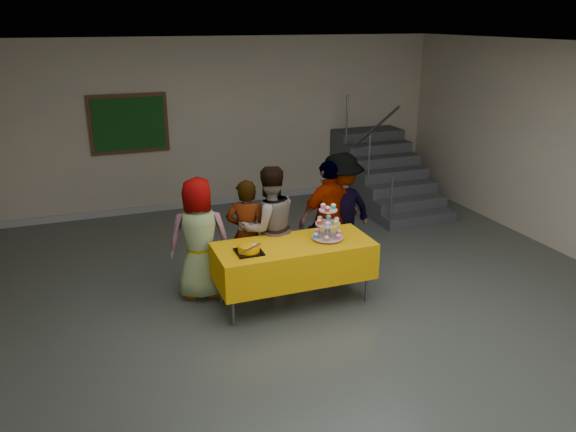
{
  "coord_description": "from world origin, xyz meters",
  "views": [
    {
      "loc": [
        -2.48,
        -4.8,
        3.29
      ],
      "look_at": [
        -0.27,
        1.12,
        1.05
      ],
      "focal_mm": 35.0,
      "sensor_mm": 36.0,
      "label": 1
    }
  ],
  "objects_px": {
    "cupcake_stand": "(328,226)",
    "staircase": "(380,176)",
    "bear_cake": "(249,248)",
    "schoolchild_e": "(340,211)",
    "schoolchild_a": "(199,239)",
    "schoolchild_d": "(329,218)",
    "schoolchild_b": "(247,235)",
    "schoolchild_c": "(269,228)",
    "noticeboard": "(129,124)",
    "bake_table": "(294,260)"
  },
  "relations": [
    {
      "from": "schoolchild_a",
      "to": "schoolchild_d",
      "type": "xyz_separation_m",
      "value": [
        1.76,
        0.09,
        0.02
      ]
    },
    {
      "from": "bear_cake",
      "to": "noticeboard",
      "type": "distance_m",
      "value": 4.27
    },
    {
      "from": "bear_cake",
      "to": "schoolchild_d",
      "type": "relative_size",
      "value": 0.23
    },
    {
      "from": "staircase",
      "to": "bear_cake",
      "type": "bearing_deg",
      "value": -137.21
    },
    {
      "from": "schoolchild_b",
      "to": "schoolchild_e",
      "type": "relative_size",
      "value": 0.89
    },
    {
      "from": "schoolchild_d",
      "to": "staircase",
      "type": "height_order",
      "value": "staircase"
    },
    {
      "from": "schoolchild_a",
      "to": "schoolchild_c",
      "type": "relative_size",
      "value": 0.96
    },
    {
      "from": "schoolchild_a",
      "to": "schoolchild_b",
      "type": "bearing_deg",
      "value": -163.53
    },
    {
      "from": "schoolchild_a",
      "to": "bear_cake",
      "type": "bearing_deg",
      "value": 137.18
    },
    {
      "from": "cupcake_stand",
      "to": "schoolchild_d",
      "type": "height_order",
      "value": "schoolchild_d"
    },
    {
      "from": "bear_cake",
      "to": "schoolchild_e",
      "type": "xyz_separation_m",
      "value": [
        1.54,
        0.84,
        -0.02
      ]
    },
    {
      "from": "bake_table",
      "to": "staircase",
      "type": "bearing_deg",
      "value": 47.23
    },
    {
      "from": "schoolchild_c",
      "to": "schoolchild_d",
      "type": "height_order",
      "value": "schoolchild_c"
    },
    {
      "from": "staircase",
      "to": "schoolchild_c",
      "type": "bearing_deg",
      "value": -139.32
    },
    {
      "from": "schoolchild_b",
      "to": "noticeboard",
      "type": "distance_m",
      "value": 3.7
    },
    {
      "from": "cupcake_stand",
      "to": "schoolchild_d",
      "type": "relative_size",
      "value": 0.29
    },
    {
      "from": "cupcake_stand",
      "to": "schoolchild_e",
      "type": "height_order",
      "value": "schoolchild_e"
    },
    {
      "from": "bear_cake",
      "to": "schoolchild_c",
      "type": "distance_m",
      "value": 0.77
    },
    {
      "from": "schoolchild_b",
      "to": "noticeboard",
      "type": "bearing_deg",
      "value": -48.42
    },
    {
      "from": "schoolchild_b",
      "to": "staircase",
      "type": "bearing_deg",
      "value": -117.35
    },
    {
      "from": "schoolchild_c",
      "to": "noticeboard",
      "type": "relative_size",
      "value": 1.22
    },
    {
      "from": "schoolchild_c",
      "to": "noticeboard",
      "type": "distance_m",
      "value": 3.81
    },
    {
      "from": "schoolchild_c",
      "to": "bear_cake",
      "type": "bearing_deg",
      "value": 50.58
    },
    {
      "from": "cupcake_stand",
      "to": "schoolchild_a",
      "type": "bearing_deg",
      "value": 158.33
    },
    {
      "from": "schoolchild_a",
      "to": "staircase",
      "type": "height_order",
      "value": "staircase"
    },
    {
      "from": "schoolchild_a",
      "to": "schoolchild_e",
      "type": "relative_size",
      "value": 0.94
    },
    {
      "from": "schoolchild_c",
      "to": "staircase",
      "type": "height_order",
      "value": "staircase"
    },
    {
      "from": "bake_table",
      "to": "schoolchild_c",
      "type": "height_order",
      "value": "schoolchild_c"
    },
    {
      "from": "schoolchild_d",
      "to": "schoolchild_b",
      "type": "bearing_deg",
      "value": -7.62
    },
    {
      "from": "staircase",
      "to": "schoolchild_a",
      "type": "bearing_deg",
      "value": -146.41
    },
    {
      "from": "cupcake_stand",
      "to": "schoolchild_e",
      "type": "bearing_deg",
      "value": 55.33
    },
    {
      "from": "cupcake_stand",
      "to": "staircase",
      "type": "bearing_deg",
      "value": 51.72
    },
    {
      "from": "cupcake_stand",
      "to": "schoolchild_b",
      "type": "xyz_separation_m",
      "value": [
        -0.83,
        0.61,
        -0.22
      ]
    },
    {
      "from": "bear_cake",
      "to": "noticeboard",
      "type": "xyz_separation_m",
      "value": [
        -0.85,
        4.11,
        0.77
      ]
    },
    {
      "from": "bake_table",
      "to": "schoolchild_c",
      "type": "bearing_deg",
      "value": 102.88
    },
    {
      "from": "bear_cake",
      "to": "schoolchild_a",
      "type": "relative_size",
      "value": 0.24
    },
    {
      "from": "bake_table",
      "to": "schoolchild_a",
      "type": "xyz_separation_m",
      "value": [
        -1.01,
        0.56,
        0.21
      ]
    },
    {
      "from": "cupcake_stand",
      "to": "noticeboard",
      "type": "relative_size",
      "value": 0.34
    },
    {
      "from": "cupcake_stand",
      "to": "schoolchild_c",
      "type": "xyz_separation_m",
      "value": [
        -0.55,
        0.56,
        -0.14
      ]
    },
    {
      "from": "bake_table",
      "to": "schoolchild_d",
      "type": "xyz_separation_m",
      "value": [
        0.75,
        0.65,
        0.22
      ]
    },
    {
      "from": "schoolchild_a",
      "to": "schoolchild_e",
      "type": "height_order",
      "value": "schoolchild_e"
    },
    {
      "from": "noticeboard",
      "to": "cupcake_stand",
      "type": "bearing_deg",
      "value": -65.34
    },
    {
      "from": "bake_table",
      "to": "bear_cake",
      "type": "distance_m",
      "value": 0.64
    },
    {
      "from": "bear_cake",
      "to": "schoolchild_a",
      "type": "bearing_deg",
      "value": 124.28
    },
    {
      "from": "cupcake_stand",
      "to": "schoolchild_b",
      "type": "distance_m",
      "value": 1.06
    },
    {
      "from": "schoolchild_c",
      "to": "schoolchild_d",
      "type": "relative_size",
      "value": 1.02
    },
    {
      "from": "schoolchild_e",
      "to": "schoolchild_d",
      "type": "bearing_deg",
      "value": 14.25
    },
    {
      "from": "schoolchild_c",
      "to": "noticeboard",
      "type": "xyz_separation_m",
      "value": [
        -1.3,
        3.49,
        0.8
      ]
    },
    {
      "from": "schoolchild_c",
      "to": "staircase",
      "type": "xyz_separation_m",
      "value": [
        3.09,
        2.66,
        -0.31
      ]
    },
    {
      "from": "bear_cake",
      "to": "schoolchild_e",
      "type": "height_order",
      "value": "schoolchild_e"
    }
  ]
}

